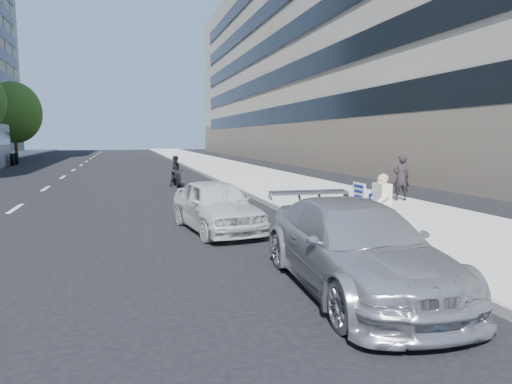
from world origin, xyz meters
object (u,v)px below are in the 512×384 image
object	(u,v)px
pedestrian_woman	(401,178)
white_sedan_near	(216,205)
motorcycle	(176,173)
parked_sedan	(355,247)
seated_protester	(376,200)

from	to	relation	value
pedestrian_woman	white_sedan_near	world-z (taller)	pedestrian_woman
motorcycle	white_sedan_near	bearing A→B (deg)	-94.78
parked_sedan	white_sedan_near	xyz separation A→B (m)	(-1.13, 4.86, -0.03)
seated_protester	parked_sedan	bearing A→B (deg)	-125.43
white_sedan_near	parked_sedan	bearing A→B (deg)	-84.60
pedestrian_woman	white_sedan_near	size ratio (longest dim) A/B	0.42
seated_protester	white_sedan_near	size ratio (longest dim) A/B	0.36
motorcycle	pedestrian_woman	bearing A→B (deg)	-54.26
pedestrian_woman	parked_sedan	distance (m)	9.26
pedestrian_woman	white_sedan_near	bearing A→B (deg)	33.78
seated_protester	motorcycle	distance (m)	12.70
seated_protester	white_sedan_near	xyz separation A→B (m)	(-3.29, 1.82, -0.25)
parked_sedan	white_sedan_near	bearing A→B (deg)	106.78
white_sedan_near	motorcycle	distance (m)	10.49
parked_sedan	motorcycle	xyz separation A→B (m)	(-0.92, 15.35, -0.01)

